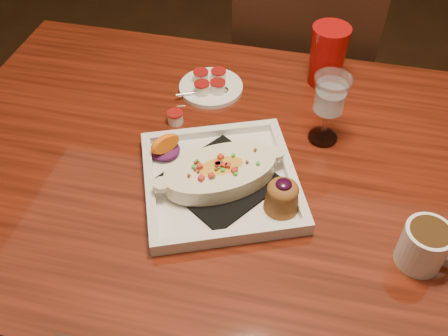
% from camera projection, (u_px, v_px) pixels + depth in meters
% --- Properties ---
extents(floor, '(7.00, 7.00, 0.00)m').
position_uv_depth(floor, '(257.00, 334.00, 1.58)').
color(floor, black).
rests_on(floor, ground).
extents(table, '(1.50, 0.90, 0.75)m').
position_uv_depth(table, '(271.00, 201.00, 1.10)').
color(table, maroon).
rests_on(table, floor).
extents(chair_far, '(0.42, 0.42, 0.93)m').
position_uv_depth(chair_far, '(299.00, 86.00, 1.63)').
color(chair_far, black).
rests_on(chair_far, floor).
extents(plate, '(0.39, 0.39, 0.08)m').
position_uv_depth(plate, '(225.00, 178.00, 0.98)').
color(plate, white).
rests_on(plate, table).
extents(coffee_mug, '(0.11, 0.08, 0.09)m').
position_uv_depth(coffee_mug, '(426.00, 245.00, 0.85)').
color(coffee_mug, white).
rests_on(coffee_mug, table).
extents(goblet, '(0.08, 0.08, 0.16)m').
position_uv_depth(goblet, '(330.00, 98.00, 1.02)').
color(goblet, silver).
rests_on(goblet, table).
extents(saucer, '(0.16, 0.16, 0.11)m').
position_uv_depth(saucer, '(210.00, 86.00, 1.22)').
color(saucer, white).
rests_on(saucer, table).
extents(creamer_loose, '(0.04, 0.04, 0.03)m').
position_uv_depth(creamer_loose, '(175.00, 117.00, 1.13)').
color(creamer_loose, white).
rests_on(creamer_loose, table).
extents(red_tumbler, '(0.09, 0.09, 0.15)m').
position_uv_depth(red_tumbler, '(327.00, 56.00, 1.19)').
color(red_tumbler, '#A30C0B').
rests_on(red_tumbler, table).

